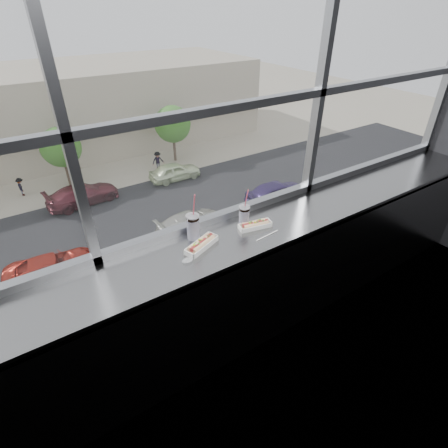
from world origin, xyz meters
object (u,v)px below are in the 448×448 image
car_near_d (191,219)px  car_far_b (82,191)px  wrapper (187,260)px  pedestrian_b (21,185)px  soda_cup_left (193,226)px  car_far_c (175,169)px  tree_right (173,124)px  car_near_c (53,264)px  pedestrian_d (158,159)px  hotdog_tray_right (255,225)px  hotdog_tray_left (202,244)px  soda_cup_right (244,215)px  loose_straw (267,235)px  tree_center (61,147)px  car_near_e (277,189)px

car_near_d → car_far_b: (-5.19, 8.00, 0.10)m
wrapper → pedestrian_b: wrapper is taller
soda_cup_left → car_far_c: (10.79, 24.12, -11.12)m
car_near_d → pedestrian_b: bearing=32.5°
tree_right → car_near_c: bearing=-138.5°
car_far_c → pedestrian_d: 2.87m
car_near_d → tree_right: (4.71, 12.00, 2.64)m
hotdog_tray_right → soda_cup_left: 0.51m
soda_cup_left → car_near_c: size_ratio=0.07×
hotdog_tray_left → soda_cup_right: soda_cup_right is taller
hotdog_tray_right → car_far_b: 26.75m
hotdog_tray_left → loose_straw: size_ratio=1.38×
car_near_d → car_far_b: car_far_b is taller
loose_straw → pedestrian_d: bearing=64.9°
loose_straw → tree_center: (2.20, 28.40, -8.66)m
soda_cup_left → pedestrian_b: 30.45m
pedestrian_d → tree_center: bearing=171.6°
soda_cup_right → wrapper: 0.63m
soda_cup_right → pedestrian_b: soda_cup_right is taller
loose_straw → car_far_c: loose_straw is taller
soda_cup_left → car_far_c: 28.67m
hotdog_tray_left → wrapper: 0.19m
wrapper → car_near_d: bearing=63.3°
car_near_c → pedestrian_b: car_near_c is taller
soda_cup_left → wrapper: size_ratio=4.22×
wrapper → car_far_c: size_ratio=0.01×
hotdog_tray_left → pedestrian_d: (10.46, 27.11, -11.04)m
hotdog_tray_right → car_near_d: 21.10m
soda_cup_left → tree_right: 32.04m
loose_straw → car_far_b: 26.87m
loose_straw → car_near_c: (-1.27, 16.40, -11.08)m
soda_cup_left → soda_cup_right: size_ratio=1.16×
wrapper → car_far_b: 26.89m
soda_cup_left → car_far_c: bearing=65.9°
loose_straw → tree_center: size_ratio=0.04×
hotdog_tray_left → loose_straw: bearing=-38.0°
hotdog_tray_right → pedestrian_d: (9.96, 27.11, -11.04)m
hotdog_tray_right → soda_cup_left: size_ratio=0.74×
soda_cup_left → soda_cup_right: (0.43, -0.07, -0.02)m
hotdog_tray_right → pedestrian_b: bearing=104.5°
soda_cup_right → car_near_d: soda_cup_right is taller
hotdog_tray_right → soda_cup_right: (-0.06, 0.08, 0.07)m
hotdog_tray_left → hotdog_tray_right: bearing=-21.8°
wrapper → car_near_e: wrapper is taller
car_near_e → tree_right: size_ratio=1.29×
hotdog_tray_right → car_far_b: hotdog_tray_right is taller
car_far_b → pedestrian_b: (-3.84, 4.16, -0.16)m
hotdog_tray_right → pedestrian_d: hotdog_tray_right is taller
hotdog_tray_right → car_near_d: hotdog_tray_right is taller
soda_cup_right → tree_right: (12.34, 28.18, -8.55)m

